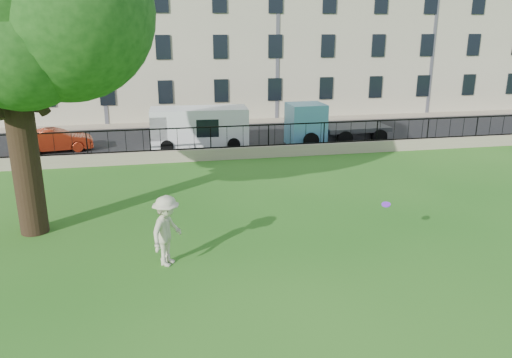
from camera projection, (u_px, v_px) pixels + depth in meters
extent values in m
plane|color=#1F6016|center=(258.00, 265.00, 14.27)|extent=(120.00, 120.00, 0.00)
cube|color=gray|center=(211.00, 154.00, 25.43)|extent=(50.00, 0.40, 0.60)
cube|color=black|center=(211.00, 148.00, 25.33)|extent=(50.00, 0.05, 0.06)
cube|color=black|center=(210.00, 127.00, 25.02)|extent=(50.00, 0.05, 0.06)
cube|color=black|center=(203.00, 140.00, 29.92)|extent=(60.00, 9.00, 0.01)
cube|color=gray|center=(195.00, 123.00, 34.78)|extent=(60.00, 1.40, 0.12)
cube|color=beige|center=(186.00, 27.00, 38.24)|extent=(56.00, 10.00, 13.00)
cylinder|color=black|center=(26.00, 161.00, 15.86)|extent=(0.89, 0.89, 4.87)
sphere|color=#174412|center=(65.00, 12.00, 14.14)|extent=(5.08, 5.08, 5.08)
imported|color=beige|center=(167.00, 231.00, 14.03)|extent=(1.35, 1.54, 2.06)
cylinder|color=#8529E9|center=(386.00, 204.00, 14.94)|extent=(0.28, 0.27, 0.12)
imported|color=#AB2E15|center=(56.00, 140.00, 27.02)|extent=(3.92, 1.83, 1.24)
cube|color=white|center=(199.00, 128.00, 27.83)|extent=(5.41, 2.31, 2.23)
cube|color=#519ABF|center=(336.00, 123.00, 28.83)|extent=(5.71, 2.20, 2.37)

